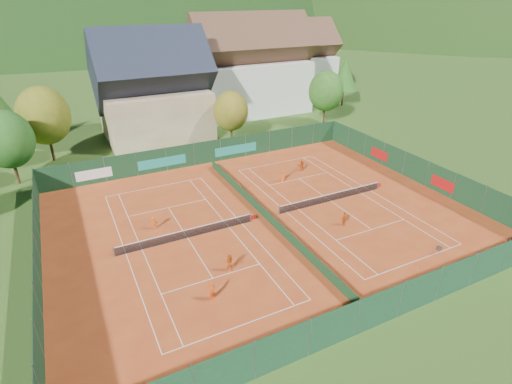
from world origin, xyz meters
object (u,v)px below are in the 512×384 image
object	(u,v)px
chalet	(154,93)
hotel_block_a	(251,71)
player_left_mid	(230,263)
player_right_near	(344,219)
player_right_far_b	(302,165)
player_left_far	(154,223)
player_right_far_a	(283,176)
hotel_block_b	(294,63)
player_left_near	(212,291)
ball_hopper	(439,248)

from	to	relation	value
chalet	hotel_block_a	xyz separation A→B (m)	(19.00, 6.00, 0.76)
player_left_mid	player_right_near	bearing A→B (deg)	38.16
player_left_mid	player_right_far_b	xyz separation A→B (m)	(16.00, 14.54, -0.06)
player_left_far	player_right_far_b	bearing A→B (deg)	-179.62
player_left_mid	player_right_far_a	size ratio (longest dim) A/B	1.09
hotel_block_b	player_left_mid	xyz separation A→B (m)	(-36.43, -50.20, -5.83)
player_left_near	player_right_near	size ratio (longest dim) A/B	1.08
ball_hopper	player_right_near	bearing A→B (deg)	120.01
chalet	player_right_far_a	world-z (taller)	chalet
ball_hopper	player_right_far_b	world-z (taller)	player_right_far_b
player_right_near	player_left_far	bearing A→B (deg)	130.40
chalet	player_right_far_a	bearing A→B (deg)	-69.30
hotel_block_b	player_right_far_b	world-z (taller)	hotel_block_b
player_left_near	player_left_mid	world-z (taller)	player_left_mid
hotel_block_a	player_right_far_b	distance (m)	29.17
hotel_block_a	player_right_far_a	size ratio (longest dim) A/B	14.87
ball_hopper	player_right_far_b	bearing A→B (deg)	92.40
player_left_mid	player_left_far	size ratio (longest dim) A/B	1.13
hotel_block_a	hotel_block_b	size ratio (longest dim) A/B	1.25
hotel_block_a	player_right_near	size ratio (longest dim) A/B	14.82
player_left_mid	player_left_far	distance (m)	9.87
player_left_far	player_right_far_a	size ratio (longest dim) A/B	0.97
player_left_near	player_right_near	distance (m)	15.56
player_left_mid	hotel_block_a	bearing A→B (deg)	92.70
hotel_block_a	hotel_block_b	xyz separation A→B (m)	(14.00, 8.00, -0.76)
player_right_far_a	player_left_mid	bearing A→B (deg)	14.45
hotel_block_b	player_right_far_a	distance (m)	44.89
hotel_block_a	player_right_far_b	size ratio (longest dim) A/B	14.85
player_left_mid	hotel_block_b	bearing A→B (deg)	84.73
player_left_far	player_right_near	distance (m)	18.03
hotel_block_b	ball_hopper	size ratio (longest dim) A/B	21.60
player_right_far_a	player_right_far_b	distance (m)	4.11
hotel_block_a	hotel_block_b	distance (m)	16.14
hotel_block_a	player_left_near	size ratio (longest dim) A/B	13.75
ball_hopper	player_right_far_a	bearing A→B (deg)	103.84
ball_hopper	player_left_mid	distance (m)	17.82
hotel_block_b	ball_hopper	xyz separation A→B (m)	(-19.58, -55.99, -6.06)
chalet	player_left_far	distance (m)	28.70
hotel_block_b	player_right_far_b	xyz separation A→B (m)	(-20.43, -35.66, -5.89)
player_right_near	ball_hopper	bearing A→B (deg)	-85.23
player_left_near	player_right_far_a	bearing A→B (deg)	29.48
player_left_mid	player_right_far_b	distance (m)	21.62
hotel_block_a	player_right_far_b	xyz separation A→B (m)	(-6.43, -27.66, -6.66)
hotel_block_b	player_left_near	world-z (taller)	hotel_block_b
player_right_near	hotel_block_b	bearing A→B (deg)	38.57
ball_hopper	player_left_far	size ratio (longest dim) A/B	0.57
chalet	hotel_block_a	size ratio (longest dim) A/B	0.75
hotel_block_b	player_left_near	xyz separation A→B (m)	(-38.89, -52.67, -5.83)
player_left_mid	player_left_far	bearing A→B (deg)	143.80
player_right_far_a	player_right_near	bearing A→B (deg)	59.64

